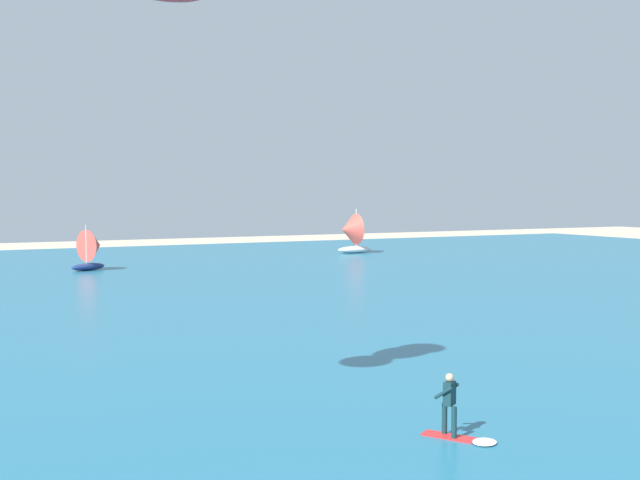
# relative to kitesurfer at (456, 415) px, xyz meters

# --- Properties ---
(ocean) EXTENTS (160.00, 90.00, 0.10)m
(ocean) POSITION_rel_kitesurfer_xyz_m (-3.97, 31.81, -0.65)
(ocean) COLOR #236B89
(ocean) RESTS_ON ground
(kitesurfer) EXTENTS (1.50, 1.96, 1.67)m
(kitesurfer) POSITION_rel_kitesurfer_xyz_m (0.00, 0.00, 0.00)
(kitesurfer) COLOR red
(kitesurfer) RESTS_ON ocean
(sailboat_outermost) EXTENTS (3.89, 3.27, 4.61)m
(sailboat_outermost) POSITION_rel_kitesurfer_xyz_m (28.13, 55.72, 1.51)
(sailboat_outermost) COLOR silver
(sailboat_outermost) RESTS_ON ocean
(sailboat_leading) EXTENTS (3.31, 2.96, 3.71)m
(sailboat_leading) POSITION_rel_kitesurfer_xyz_m (0.76, 49.73, 1.10)
(sailboat_leading) COLOR navy
(sailboat_leading) RESTS_ON ocean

